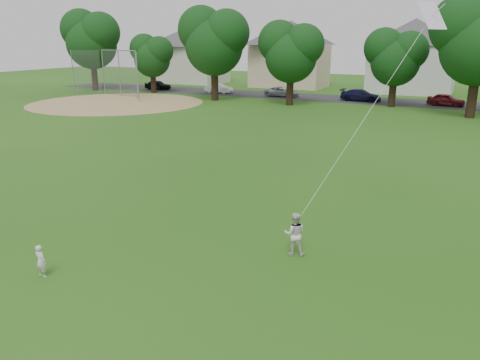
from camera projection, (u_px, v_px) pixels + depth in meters
The scene contains 10 objects.
ground at pixel (164, 265), 13.81m from camera, with size 160.00×160.00×0.00m, color #1F4F12.
street at pixel (396, 102), 49.72m from camera, with size 90.00×7.00×0.01m, color #2D2D30.
dirt_infield at pixel (117, 103), 48.94m from camera, with size 18.00×18.00×0.02m, color #9E7F51.
toddler at pixel (41, 261), 13.01m from camera, with size 0.35×0.23×0.96m, color silver.
older_boy at pixel (295, 234), 14.33m from camera, with size 0.66×0.52×1.36m, color silver.
kite at pixel (364, 119), 14.40m from camera, with size 1.98×2.53×7.81m.
baseball_backstop at pixel (115, 74), 54.11m from camera, with size 11.58×4.07×5.18m.
tree_row at pixel (409, 41), 41.88m from camera, with size 83.65×9.34×10.41m.
parked_cars at pixel (411, 98), 48.02m from camera, with size 62.75×2.10×1.25m.
house_row at pixel (408, 48), 57.02m from camera, with size 77.88×14.17×10.57m.
Camera 1 is at (7.62, -10.15, 6.40)m, focal length 35.00 mm.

